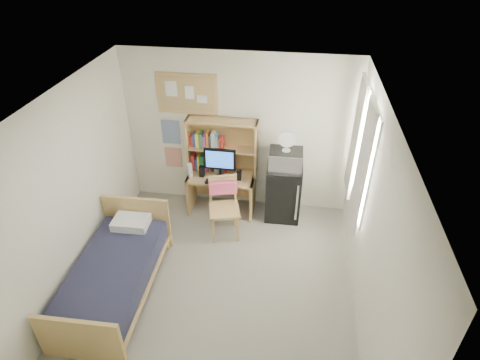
# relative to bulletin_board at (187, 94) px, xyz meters

# --- Properties ---
(floor) EXTENTS (3.60, 4.20, 0.02)m
(floor) POSITION_rel_bulletin_board_xyz_m (0.78, -2.08, -1.93)
(floor) COLOR gray
(floor) RESTS_ON ground
(ceiling) EXTENTS (3.60, 4.20, 0.02)m
(ceiling) POSITION_rel_bulletin_board_xyz_m (0.78, -2.08, 0.68)
(ceiling) COLOR silver
(ceiling) RESTS_ON wall_back
(wall_back) EXTENTS (3.60, 0.04, 2.60)m
(wall_back) POSITION_rel_bulletin_board_xyz_m (0.78, 0.02, -0.62)
(wall_back) COLOR white
(wall_back) RESTS_ON floor
(wall_left) EXTENTS (0.04, 4.20, 2.60)m
(wall_left) POSITION_rel_bulletin_board_xyz_m (-1.02, -2.08, -0.62)
(wall_left) COLOR white
(wall_left) RESTS_ON floor
(wall_right) EXTENTS (0.04, 4.20, 2.60)m
(wall_right) POSITION_rel_bulletin_board_xyz_m (2.58, -2.08, -0.62)
(wall_right) COLOR white
(wall_right) RESTS_ON floor
(window_unit) EXTENTS (0.10, 1.40, 1.70)m
(window_unit) POSITION_rel_bulletin_board_xyz_m (2.53, -0.88, -0.32)
(window_unit) COLOR white
(window_unit) RESTS_ON wall_right
(curtain_left) EXTENTS (0.04, 0.55, 1.70)m
(curtain_left) POSITION_rel_bulletin_board_xyz_m (2.50, -1.28, -0.32)
(curtain_left) COLOR silver
(curtain_left) RESTS_ON wall_right
(curtain_right) EXTENTS (0.04, 0.55, 1.70)m
(curtain_right) POSITION_rel_bulletin_board_xyz_m (2.50, -0.48, -0.32)
(curtain_right) COLOR silver
(curtain_right) RESTS_ON wall_right
(bulletin_board) EXTENTS (0.94, 0.03, 0.64)m
(bulletin_board) POSITION_rel_bulletin_board_xyz_m (0.00, 0.00, 0.00)
(bulletin_board) COLOR tan
(bulletin_board) RESTS_ON wall_back
(poster_wave) EXTENTS (0.30, 0.01, 0.42)m
(poster_wave) POSITION_rel_bulletin_board_xyz_m (-0.32, 0.01, -0.67)
(poster_wave) COLOR #234A8E
(poster_wave) RESTS_ON wall_back
(poster_japan) EXTENTS (0.28, 0.01, 0.36)m
(poster_japan) POSITION_rel_bulletin_board_xyz_m (-0.32, 0.01, -1.14)
(poster_japan) COLOR #C24022
(poster_japan) RESTS_ON wall_back
(desk) EXTENTS (1.08, 0.55, 0.67)m
(desk) POSITION_rel_bulletin_board_xyz_m (0.55, -0.28, -1.58)
(desk) COLOR tan
(desk) RESTS_ON floor
(desk_chair) EXTENTS (0.60, 0.60, 0.98)m
(desk_chair) POSITION_rel_bulletin_board_xyz_m (0.71, -0.91, -1.43)
(desk_chair) COLOR tan
(desk_chair) RESTS_ON floor
(mini_fridge) EXTENTS (0.56, 0.56, 0.93)m
(mini_fridge) POSITION_rel_bulletin_board_xyz_m (1.56, -0.28, -1.45)
(mini_fridge) COLOR black
(mini_fridge) RESTS_ON floor
(bed) EXTENTS (0.98, 1.90, 0.52)m
(bed) POSITION_rel_bulletin_board_xyz_m (-0.50, -2.25, -1.66)
(bed) COLOR #1C1D32
(bed) RESTS_ON floor
(hutch) EXTENTS (1.11, 0.30, 0.91)m
(hutch) POSITION_rel_bulletin_board_xyz_m (0.55, -0.13, -0.79)
(hutch) COLOR tan
(hutch) RESTS_ON desk
(monitor) EXTENTS (0.50, 0.05, 0.53)m
(monitor) POSITION_rel_bulletin_board_xyz_m (0.55, -0.34, -0.98)
(monitor) COLOR black
(monitor) RESTS_ON desk
(keyboard) EXTENTS (0.42, 0.14, 0.02)m
(keyboard) POSITION_rel_bulletin_board_xyz_m (0.54, -0.48, -1.24)
(keyboard) COLOR black
(keyboard) RESTS_ON desk
(speaker_left) EXTENTS (0.08, 0.08, 0.18)m
(speaker_left) POSITION_rel_bulletin_board_xyz_m (0.25, -0.34, -1.16)
(speaker_left) COLOR black
(speaker_left) RESTS_ON desk
(speaker_right) EXTENTS (0.07, 0.07, 0.17)m
(speaker_right) POSITION_rel_bulletin_board_xyz_m (0.85, -0.35, -1.16)
(speaker_right) COLOR black
(speaker_right) RESTS_ON desk
(water_bottle) EXTENTS (0.07, 0.07, 0.24)m
(water_bottle) POSITION_rel_bulletin_board_xyz_m (0.07, -0.38, -1.13)
(water_bottle) COLOR white
(water_bottle) RESTS_ON desk
(hoodie) EXTENTS (0.44, 0.23, 0.20)m
(hoodie) POSITION_rel_bulletin_board_xyz_m (0.65, -0.71, -1.16)
(hoodie) COLOR #FF6187
(hoodie) RESTS_ON desk_chair
(microwave) EXTENTS (0.51, 0.39, 0.29)m
(microwave) POSITION_rel_bulletin_board_xyz_m (1.56, -0.30, -0.84)
(microwave) COLOR #B8B8BD
(microwave) RESTS_ON mini_fridge
(desk_fan) EXTENTS (0.26, 0.26, 0.32)m
(desk_fan) POSITION_rel_bulletin_board_xyz_m (1.56, -0.30, -0.53)
(desk_fan) COLOR white
(desk_fan) RESTS_ON microwave
(pillow) EXTENTS (0.50, 0.35, 0.12)m
(pillow) POSITION_rel_bulletin_board_xyz_m (-0.51, -1.50, -1.34)
(pillow) COLOR white
(pillow) RESTS_ON bed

